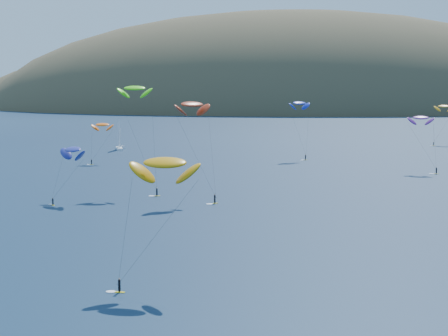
% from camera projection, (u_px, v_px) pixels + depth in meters
% --- Properties ---
extents(island, '(730.00, 300.00, 210.00)m').
position_uv_depth(island, '(309.00, 119.00, 608.28)').
color(island, '#3D3526').
rests_on(island, ground).
extents(sailboat, '(10.15, 8.90, 12.15)m').
position_uv_depth(sailboat, '(119.00, 147.00, 246.50)').
color(sailboat, white).
rests_on(sailboat, ground).
extents(kitesurfer_1, '(7.22, 8.37, 14.60)m').
position_uv_depth(kitesurfer_1, '(102.00, 125.00, 207.78)').
color(kitesurfer_1, gold).
rests_on(kitesurfer_1, ground).
extents(kitesurfer_2, '(10.85, 9.26, 18.99)m').
position_uv_depth(kitesurfer_2, '(165.00, 163.00, 85.14)').
color(kitesurfer_2, gold).
rests_on(kitesurfer_2, ground).
extents(kitesurfer_3, '(11.88, 12.24, 27.76)m').
position_uv_depth(kitesurfer_3, '(135.00, 88.00, 154.89)').
color(kitesurfer_3, gold).
rests_on(kitesurfer_3, ground).
extents(kitesurfer_4, '(8.54, 9.42, 21.59)m').
position_uv_depth(kitesurfer_4, '(299.00, 103.00, 217.71)').
color(kitesurfer_4, gold).
rests_on(kitesurfer_4, ground).
extents(kitesurfer_6, '(8.26, 9.85, 18.22)m').
position_uv_depth(kitesurfer_6, '(421.00, 118.00, 188.06)').
color(kitesurfer_6, gold).
rests_on(kitesurfer_6, ground).
extents(kitesurfer_9, '(11.26, 12.00, 24.39)m').
position_uv_depth(kitesurfer_9, '(192.00, 105.00, 143.93)').
color(kitesurfer_9, gold).
rests_on(kitesurfer_9, ground).
extents(kitesurfer_10, '(8.70, 11.28, 14.04)m').
position_uv_depth(kitesurfer_10, '(73.00, 149.00, 142.56)').
color(kitesurfer_10, gold).
rests_on(kitesurfer_10, ground).
extents(kitesurfer_11, '(10.87, 11.97, 18.36)m').
position_uv_depth(kitesurfer_11, '(444.00, 106.00, 267.20)').
color(kitesurfer_11, gold).
rests_on(kitesurfer_11, ground).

